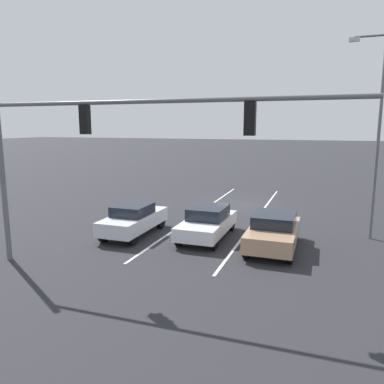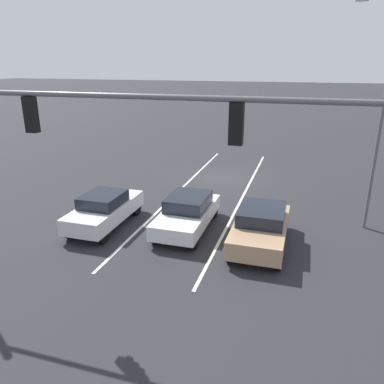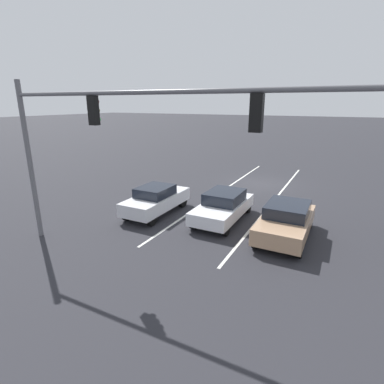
# 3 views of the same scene
# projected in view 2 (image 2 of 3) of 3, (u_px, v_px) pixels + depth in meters

# --- Properties ---
(ground_plane) EXTENTS (240.00, 240.00, 0.00)m
(ground_plane) POSITION_uv_depth(u_px,v_px,m) (223.00, 178.00, 22.70)
(ground_plane) COLOR #28282D
(lane_stripe_left_divider) EXTENTS (0.12, 17.98, 0.01)m
(lane_stripe_left_divider) POSITION_uv_depth(u_px,v_px,m) (243.00, 196.00, 19.52)
(lane_stripe_left_divider) COLOR silver
(lane_stripe_left_divider) RESTS_ON ground_plane
(lane_stripe_center_divider) EXTENTS (0.12, 17.98, 0.01)m
(lane_stripe_center_divider) POSITION_uv_depth(u_px,v_px,m) (180.00, 190.00, 20.48)
(lane_stripe_center_divider) COLOR silver
(lane_stripe_center_divider) RESTS_ON ground_plane
(car_white_midlane_front) EXTENTS (1.81, 4.27, 1.43)m
(car_white_midlane_front) POSITION_uv_depth(u_px,v_px,m) (187.00, 212.00, 15.50)
(car_white_midlane_front) COLOR silver
(car_white_midlane_front) RESTS_ON ground_plane
(car_tan_leftlane_front) EXTENTS (1.91, 4.17, 1.47)m
(car_tan_leftlane_front) POSITION_uv_depth(u_px,v_px,m) (261.00, 227.00, 14.08)
(car_tan_leftlane_front) COLOR tan
(car_tan_leftlane_front) RESTS_ON ground_plane
(car_silver_rightlane_front) EXTENTS (1.71, 4.15, 1.47)m
(car_silver_rightlane_front) POSITION_uv_depth(u_px,v_px,m) (105.00, 209.00, 15.77)
(car_silver_rightlane_front) COLOR silver
(car_silver_rightlane_front) RESTS_ON ground_plane
(traffic_signal_gantry) EXTENTS (12.72, 0.37, 6.41)m
(traffic_signal_gantry) POSITION_uv_depth(u_px,v_px,m) (42.00, 137.00, 10.05)
(traffic_signal_gantry) COLOR slate
(traffic_signal_gantry) RESTS_ON ground_plane
(street_lamp_left_shoulder) EXTENTS (1.55, 0.24, 9.02)m
(street_lamp_left_shoulder) POSITION_uv_depth(u_px,v_px,m) (380.00, 105.00, 14.22)
(street_lamp_left_shoulder) COLOR slate
(street_lamp_left_shoulder) RESTS_ON ground_plane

